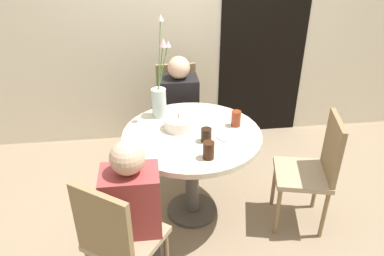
# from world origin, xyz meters

# --- Properties ---
(ground_plane) EXTENTS (16.00, 16.00, 0.00)m
(ground_plane) POSITION_xyz_m (0.00, 0.00, 0.00)
(ground_plane) COLOR #89755B
(wall_back) EXTENTS (8.00, 0.05, 2.60)m
(wall_back) POSITION_xyz_m (0.00, 1.31, 1.30)
(wall_back) COLOR beige
(wall_back) RESTS_ON ground_plane
(doorway_panel) EXTENTS (0.90, 0.01, 2.05)m
(doorway_panel) POSITION_xyz_m (0.89, 1.28, 1.02)
(doorway_panel) COLOR black
(doorway_panel) RESTS_ON ground_plane
(dining_table) EXTENTS (1.03, 1.03, 0.76)m
(dining_table) POSITION_xyz_m (0.00, 0.00, 0.62)
(dining_table) COLOR beige
(dining_table) RESTS_ON ground_plane
(chair_left_flank) EXTENTS (0.41, 0.41, 0.93)m
(chair_left_flank) POSITION_xyz_m (-0.03, 0.92, 0.53)
(chair_left_flank) COLOR #9E896B
(chair_left_flank) RESTS_ON ground_plane
(chair_right_flank) EXTENTS (0.56, 0.56, 0.93)m
(chair_right_flank) POSITION_xyz_m (-0.53, -0.75, 0.53)
(chair_right_flank) COLOR #9E896B
(chair_right_flank) RESTS_ON ground_plane
(chair_near_front) EXTENTS (0.48, 0.48, 0.93)m
(chair_near_front) POSITION_xyz_m (0.89, -0.21, 0.53)
(chair_near_front) COLOR #9E896B
(chair_near_front) RESTS_ON ground_plane
(birthday_cake) EXTENTS (0.22, 0.22, 0.13)m
(birthday_cake) POSITION_xyz_m (-0.09, 0.08, 0.80)
(birthday_cake) COLOR white
(birthday_cake) RESTS_ON dining_table
(flower_vase) EXTENTS (0.17, 0.30, 0.76)m
(flower_vase) POSITION_xyz_m (-0.22, 0.31, 0.95)
(flower_vase) COLOR #B2C6C1
(flower_vase) RESTS_ON dining_table
(side_plate) EXTENTS (0.18, 0.18, 0.01)m
(side_plate) POSITION_xyz_m (0.26, -0.08, 0.76)
(side_plate) COLOR white
(side_plate) RESTS_ON dining_table
(drink_glass_0) EXTENTS (0.07, 0.07, 0.12)m
(drink_glass_0) POSITION_xyz_m (0.34, 0.07, 0.82)
(drink_glass_0) COLOR maroon
(drink_glass_0) RESTS_ON dining_table
(drink_glass_1) EXTENTS (0.08, 0.08, 0.10)m
(drink_glass_1) POSITION_xyz_m (0.09, -0.13, 0.81)
(drink_glass_1) COLOR black
(drink_glass_1) RESTS_ON dining_table
(drink_glass_2) EXTENTS (0.08, 0.08, 0.12)m
(drink_glass_2) POSITION_xyz_m (0.07, -0.34, 0.82)
(drink_glass_2) COLOR #33190C
(drink_glass_2) RESTS_ON dining_table
(person_guest) EXTENTS (0.34, 0.24, 1.09)m
(person_guest) POSITION_xyz_m (-0.03, 0.76, 0.51)
(person_guest) COLOR #383333
(person_guest) RESTS_ON ground_plane
(person_boy) EXTENTS (0.34, 0.24, 1.09)m
(person_boy) POSITION_xyz_m (-0.44, -0.62, 0.51)
(person_boy) COLOR #383333
(person_boy) RESTS_ON ground_plane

